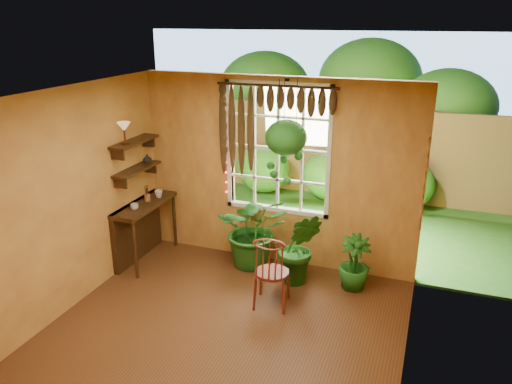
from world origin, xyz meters
TOP-DOWN VIEW (x-y plane):
  - floor at (0.00, 0.00)m, footprint 4.50×4.50m
  - ceiling at (0.00, 0.00)m, footprint 4.50×4.50m
  - wall_back at (0.00, 2.25)m, footprint 4.00×0.00m
  - wall_left at (-2.00, 0.00)m, footprint 0.00×4.50m
  - wall_right at (2.00, 0.00)m, footprint 0.00×4.50m
  - window at (0.00, 2.28)m, footprint 1.52×0.10m
  - valance_vine at (-0.08, 2.16)m, footprint 1.70×0.12m
  - string_lights at (-0.76, 2.19)m, footprint 0.03×0.03m
  - wall_plates at (1.98, 1.79)m, footprint 0.04×0.32m
  - counter_ledge at (-1.91, 1.60)m, footprint 0.40×1.20m
  - shelf_lower at (-1.88, 1.60)m, footprint 0.25×0.90m
  - shelf_upper at (-1.88, 1.60)m, footprint 0.25×0.90m
  - backyard at (0.24, 6.87)m, footprint 14.00×10.00m
  - windsor_chair at (0.34, 1.03)m, footprint 0.48×0.50m
  - potted_plant_left at (-0.24, 1.98)m, footprint 1.23×1.15m
  - potted_plant_mid at (0.50, 1.70)m, footprint 0.66×0.58m
  - potted_plant_right at (1.23, 1.82)m, footprint 0.55×0.55m
  - hanging_basket at (0.18, 2.04)m, footprint 0.56×0.56m
  - cup_a at (-1.78, 1.32)m, footprint 0.15×0.15m
  - cup_b at (-1.72, 1.88)m, footprint 0.14×0.14m
  - brush_jar at (-1.80, 1.69)m, footprint 0.08×0.08m
  - shelf_vase at (-1.87, 1.87)m, footprint 0.17×0.17m
  - tiffany_lamp at (-1.86, 1.36)m, footprint 0.18×0.18m

SIDE VIEW (x-z plane):
  - floor at x=0.00m, z-range 0.00..0.00m
  - windsor_chair at x=0.34m, z-range -0.24..0.90m
  - potted_plant_right at x=1.23m, z-range 0.00..0.74m
  - potted_plant_mid at x=0.50m, z-range 0.00..1.04m
  - counter_ledge at x=-1.91m, z-range 0.10..1.00m
  - potted_plant_left at x=-0.24m, z-range 0.00..1.13m
  - cup_a at x=-1.78m, z-range 0.90..0.99m
  - cup_b at x=-1.72m, z-range 0.90..1.01m
  - brush_jar at x=-1.80m, z-range 0.87..1.17m
  - backyard at x=0.24m, z-range -4.72..7.28m
  - wall_back at x=0.00m, z-range -0.65..3.35m
  - wall_left at x=-2.00m, z-range -0.90..3.60m
  - wall_right at x=2.00m, z-range -0.90..3.60m
  - shelf_lower at x=-1.88m, z-range 1.38..1.42m
  - shelf_vase at x=-1.87m, z-range 1.42..1.55m
  - wall_plates at x=1.98m, z-range 1.00..2.10m
  - window at x=0.00m, z-range 0.77..2.63m
  - string_lights at x=-0.76m, z-range 0.98..2.52m
  - shelf_upper at x=-1.88m, z-range 1.78..1.82m
  - hanging_basket at x=0.18m, z-range 1.18..2.57m
  - tiffany_lamp at x=-1.86m, z-range 1.89..2.19m
  - valance_vine at x=-0.08m, z-range 1.73..2.83m
  - ceiling at x=0.00m, z-range 2.70..2.70m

